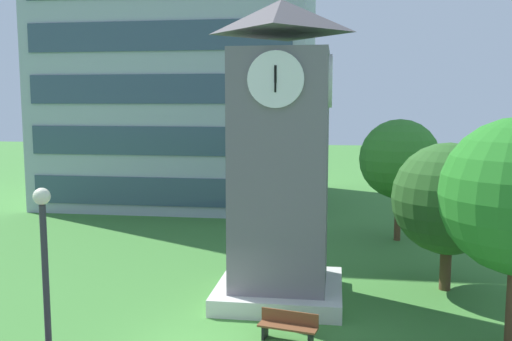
{
  "coord_description": "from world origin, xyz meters",
  "views": [
    {
      "loc": [
        4.05,
        -15.4,
        7.15
      ],
      "look_at": [
        1.03,
        5.21,
        4.6
      ],
      "focal_mm": 38.89,
      "sensor_mm": 36.0,
      "label": 1
    }
  ],
  "objects_px": {
    "park_bench": "(288,326)",
    "street_lamp": "(46,281)",
    "tree_by_building": "(399,159)",
    "clock_tower": "(281,169)",
    "tree_streetside": "(448,199)"
  },
  "relations": [
    {
      "from": "street_lamp",
      "to": "tree_streetside",
      "type": "relative_size",
      "value": 0.95
    },
    {
      "from": "tree_by_building",
      "to": "park_bench",
      "type": "bearing_deg",
      "value": -109.13
    },
    {
      "from": "park_bench",
      "to": "tree_by_building",
      "type": "xyz_separation_m",
      "value": [
        4.57,
        13.17,
        3.8
      ]
    },
    {
      "from": "clock_tower",
      "to": "tree_streetside",
      "type": "relative_size",
      "value": 1.88
    },
    {
      "from": "park_bench",
      "to": "tree_streetside",
      "type": "relative_size",
      "value": 0.33
    },
    {
      "from": "clock_tower",
      "to": "street_lamp",
      "type": "bearing_deg",
      "value": -114.59
    },
    {
      "from": "clock_tower",
      "to": "park_bench",
      "type": "bearing_deg",
      "value": -80.28
    },
    {
      "from": "park_bench",
      "to": "tree_streetside",
      "type": "height_order",
      "value": "tree_streetside"
    },
    {
      "from": "clock_tower",
      "to": "tree_by_building",
      "type": "xyz_separation_m",
      "value": [
        5.19,
        9.56,
        -0.53
      ]
    },
    {
      "from": "park_bench",
      "to": "street_lamp",
      "type": "distance_m",
      "value": 7.71
    },
    {
      "from": "tree_by_building",
      "to": "street_lamp",
      "type": "bearing_deg",
      "value": -116.62
    },
    {
      "from": "tree_by_building",
      "to": "clock_tower",
      "type": "bearing_deg",
      "value": -118.47
    },
    {
      "from": "tree_by_building",
      "to": "tree_streetside",
      "type": "height_order",
      "value": "tree_by_building"
    },
    {
      "from": "park_bench",
      "to": "street_lamp",
      "type": "height_order",
      "value": "street_lamp"
    },
    {
      "from": "park_bench",
      "to": "tree_by_building",
      "type": "bearing_deg",
      "value": 70.87
    }
  ]
}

